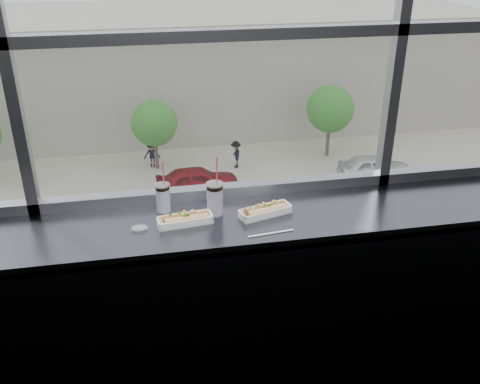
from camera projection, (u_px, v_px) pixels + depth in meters
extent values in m
plane|color=black|center=(219.00, 275.00, 3.31)|extent=(6.00, 0.00, 6.00)
cube|color=#4F5159|center=(226.00, 223.00, 2.84)|extent=(6.00, 0.55, 0.06)
cube|color=#4F5159|center=(235.00, 332.00, 2.85)|extent=(6.00, 0.04, 1.04)
cube|color=white|center=(185.00, 223.00, 2.78)|extent=(0.29, 0.12, 0.01)
cube|color=white|center=(185.00, 220.00, 2.77)|extent=(0.29, 0.12, 0.04)
cylinder|color=tan|center=(185.00, 218.00, 2.76)|extent=(0.22, 0.07, 0.05)
cylinder|color=#994D2A|center=(185.00, 216.00, 2.76)|extent=(0.23, 0.06, 0.03)
cube|color=white|center=(265.00, 214.00, 2.86)|extent=(0.30, 0.17, 0.01)
cube|color=white|center=(265.00, 211.00, 2.85)|extent=(0.30, 0.17, 0.04)
cylinder|color=tan|center=(265.00, 210.00, 2.85)|extent=(0.22, 0.11, 0.05)
cylinder|color=#994D2A|center=(265.00, 208.00, 2.84)|extent=(0.23, 0.09, 0.03)
cylinder|color=white|center=(163.00, 198.00, 2.87)|extent=(0.07, 0.07, 0.15)
cylinder|color=black|center=(162.00, 187.00, 2.84)|extent=(0.08, 0.08, 0.02)
cylinder|color=silver|center=(162.00, 185.00, 2.83)|extent=(0.08, 0.08, 0.01)
cylinder|color=#E93855|center=(163.00, 174.00, 2.80)|extent=(0.01, 0.04, 0.16)
cylinder|color=white|center=(215.00, 199.00, 2.84)|extent=(0.08, 0.08, 0.17)
cylinder|color=black|center=(215.00, 187.00, 2.80)|extent=(0.09, 0.09, 0.02)
cylinder|color=silver|center=(215.00, 184.00, 2.80)|extent=(0.09, 0.09, 0.01)
cylinder|color=#E93855|center=(217.00, 171.00, 2.76)|extent=(0.01, 0.05, 0.18)
cylinder|color=white|center=(271.00, 233.00, 2.68)|extent=(0.24, 0.04, 0.01)
ellipsoid|color=silver|center=(140.00, 228.00, 2.72)|extent=(0.09, 0.07, 0.02)
plane|color=#BAB39B|center=(145.00, 98.00, 46.70)|extent=(120.00, 120.00, 0.00)
cube|color=black|center=(160.00, 234.00, 26.03)|extent=(80.00, 10.00, 0.06)
cube|color=#BAB39B|center=(153.00, 169.00, 33.07)|extent=(80.00, 6.00, 0.04)
cube|color=#9C9687|center=(143.00, 67.00, 40.08)|extent=(50.00, 14.00, 8.00)
imported|color=navy|center=(436.00, 234.00, 24.14)|extent=(2.65, 5.76, 1.88)
imported|color=white|center=(375.00, 163.00, 31.26)|extent=(3.03, 6.08, 1.95)
imported|color=white|center=(336.00, 241.00, 23.25)|extent=(3.15, 7.01, 2.30)
imported|color=#3A3A3A|center=(7.00, 277.00, 20.99)|extent=(3.41, 6.74, 2.16)
imported|color=maroon|center=(161.00, 260.00, 21.99)|extent=(3.53, 6.97, 2.23)
imported|color=#900006|center=(197.00, 177.00, 29.46)|extent=(2.86, 6.38, 2.09)
imported|color=#66605B|center=(152.00, 152.00, 32.90)|extent=(0.85, 0.64, 1.92)
imported|color=#66605B|center=(29.00, 169.00, 30.68)|extent=(0.61, 0.82, 1.84)
imported|color=#66605B|center=(236.00, 152.00, 32.78)|extent=(0.69, 0.91, 2.06)
cylinder|color=#47382B|center=(157.00, 153.00, 32.66)|extent=(0.21, 0.21, 2.09)
sphere|color=#338826|center=(154.00, 123.00, 31.81)|extent=(2.78, 2.78, 2.78)
cylinder|color=#47382B|center=(328.00, 140.00, 34.47)|extent=(0.23, 0.23, 2.25)
sphere|color=#338826|center=(330.00, 109.00, 33.55)|extent=(3.00, 3.00, 3.00)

